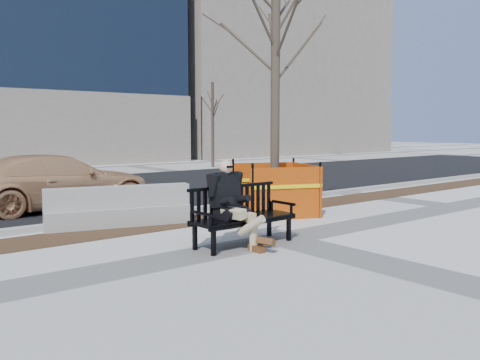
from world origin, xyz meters
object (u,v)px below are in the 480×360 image
object	(u,v)px
bench	(244,245)
tree_fence	(274,214)
jersey_barrier_left	(119,226)
seated_man	(230,247)
sedan	(59,209)

from	to	relation	value
bench	tree_fence	xyz separation A→B (m)	(2.62, 2.05, 0.00)
bench	jersey_barrier_left	xyz separation A→B (m)	(-0.93, 2.97, 0.00)
bench	seated_man	bearing A→B (deg)	168.64
jersey_barrier_left	seated_man	bearing A→B (deg)	-61.68
bench	sedan	bearing A→B (deg)	99.30
jersey_barrier_left	bench	bearing A→B (deg)	-57.06
bench	sedan	world-z (taller)	sedan
bench	sedan	xyz separation A→B (m)	(-1.13, 6.01, 0.00)
bench	seated_man	size ratio (longest dim) A/B	1.32
seated_man	jersey_barrier_left	bearing A→B (deg)	101.46
tree_fence	jersey_barrier_left	xyz separation A→B (m)	(-3.55, 0.92, 0.00)
seated_man	sedan	size ratio (longest dim) A/B	0.31
bench	seated_man	xyz separation A→B (m)	(-0.27, 0.05, 0.00)
seated_man	jersey_barrier_left	distance (m)	3.00
seated_man	tree_fence	distance (m)	3.51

